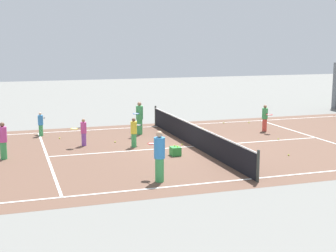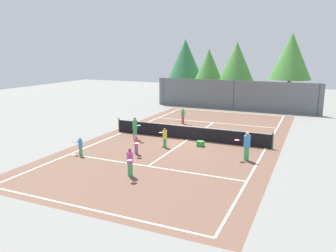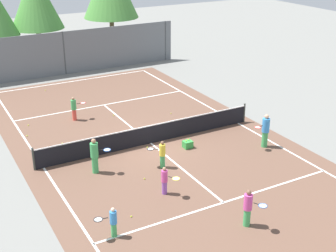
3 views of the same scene
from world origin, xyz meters
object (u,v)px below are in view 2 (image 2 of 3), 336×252
Objects in this scene: ball_crate at (200,144)px; tennis_ball_9 at (148,122)px; player_2 at (136,144)px; tennis_ball_7 at (153,128)px; tennis_ball_2 at (159,120)px; tennis_ball_8 at (237,134)px; tennis_ball_6 at (205,127)px; tennis_ball_0 at (181,140)px; tennis_ball_5 at (102,154)px; player_1 at (247,146)px; tennis_ball_4 at (219,141)px; player_3 at (165,137)px; player_4 at (135,128)px; player_5 at (130,162)px; player_0 at (183,116)px; tennis_ball_3 at (203,112)px; tennis_ball_1 at (145,147)px; player_6 at (80,146)px.

tennis_ball_9 is (-6.70, 5.27, -0.15)m from ball_crate.
player_2 is 7.16m from tennis_ball_7.
tennis_ball_2 is 8.13m from tennis_ball_8.
tennis_ball_6 is at bearing 31.56° from tennis_ball_7.
tennis_ball_9 is at bearing 138.59° from tennis_ball_0.
tennis_ball_0 is at bearing 57.61° from tennis_ball_5.
tennis_ball_2 is (-3.20, 9.99, -0.61)m from player_2.
tennis_ball_0 and tennis_ball_8 have the same top height.
tennis_ball_0 is at bearing -35.00° from tennis_ball_7.
player_1 reaches higher than tennis_ball_4.
player_4 reaches higher than player_3.
tennis_ball_5 and tennis_ball_7 have the same top height.
tennis_ball_8 is at bearing 57.18° from player_3.
ball_crate reaches higher than tennis_ball_4.
player_5 reaches higher than tennis_ball_5.
player_5 is at bearing -66.73° from tennis_ball_9.
player_2 is at bearing -86.17° from player_0.
tennis_ball_3 is at bearing 117.31° from player_1.
tennis_ball_0 is at bearing -69.79° from player_0.
tennis_ball_8 is (5.26, -1.83, -0.69)m from player_0.
tennis_ball_7 is (-0.32, 7.63, 0.00)m from tennis_ball_5.
tennis_ball_1 is 1.00× the size of tennis_ball_6.
player_6 is 18.04× the size of tennis_ball_8.
player_0 is 0.80× the size of player_1.
tennis_ball_1 is 1.00× the size of tennis_ball_3.
tennis_ball_8 is 8.26m from tennis_ball_9.
player_2 is at bearing -72.26° from tennis_ball_2.
tennis_ball_7 is 6.95m from tennis_ball_8.
tennis_ball_0 is 7.30m from tennis_ball_2.
tennis_ball_5 is at bearing -163.90° from player_1.
player_1 reaches higher than player_0.
player_6 is 18.04× the size of tennis_ball_6.
player_5 reaches higher than player_3.
tennis_ball_7 is at bearing 110.60° from player_5.
player_2 is at bearing -120.83° from tennis_ball_8.
player_5 is 1.26× the size of player_6.
tennis_ball_2 is (-4.18, 7.89, -0.65)m from player_3.
tennis_ball_4 is (4.18, 3.46, 0.00)m from tennis_ball_1.
player_6 reaches higher than tennis_ball_0.
tennis_ball_3 is at bearing 67.51° from tennis_ball_9.
tennis_ball_2 is 1.00× the size of tennis_ball_4.
player_3 is 7.97m from tennis_ball_9.
tennis_ball_4 is (4.68, -10.61, 0.00)m from tennis_ball_3.
tennis_ball_1 is 7.79m from tennis_ball_6.
player_3 reaches higher than tennis_ball_0.
tennis_ball_3 and tennis_ball_7 have the same top height.
tennis_ball_3 is at bearing 107.29° from ball_crate.
tennis_ball_0 is 4.37m from tennis_ball_7.
player_0 is 5.70m from tennis_ball_0.
player_3 is 1.49m from tennis_ball_1.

